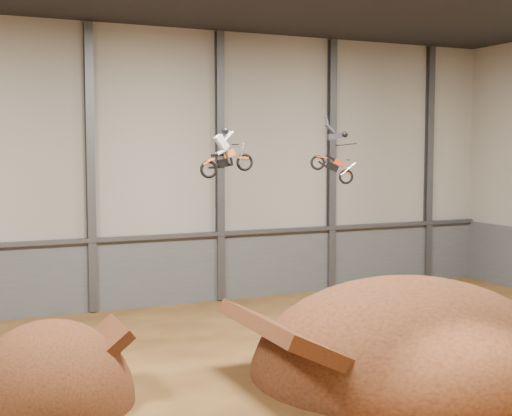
{
  "coord_description": "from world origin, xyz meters",
  "views": [
    {
      "loc": [
        -10.11,
        -19.64,
        7.94
      ],
      "look_at": [
        0.53,
        4.0,
        5.79
      ],
      "focal_mm": 50.0,
      "sensor_mm": 36.0,
      "label": 1
    }
  ],
  "objects_px": {
    "landing_ramp": "(407,369)",
    "fmx_rider_b": "(329,150)",
    "takeoff_ramp": "(52,401)",
    "fmx_rider_a": "(228,149)"
  },
  "relations": [
    {
      "from": "takeoff_ramp",
      "to": "fmx_rider_a",
      "type": "relative_size",
      "value": 2.91
    },
    {
      "from": "takeoff_ramp",
      "to": "fmx_rider_b",
      "type": "relative_size",
      "value": 2.37
    },
    {
      "from": "takeoff_ramp",
      "to": "landing_ramp",
      "type": "height_order",
      "value": "landing_ramp"
    },
    {
      "from": "takeoff_ramp",
      "to": "fmx_rider_a",
      "type": "distance_m",
      "value": 10.4
    },
    {
      "from": "fmx_rider_b",
      "to": "takeoff_ramp",
      "type": "bearing_deg",
      "value": -148.6
    },
    {
      "from": "fmx_rider_b",
      "to": "fmx_rider_a",
      "type": "bearing_deg",
      "value": -148.29
    },
    {
      "from": "landing_ramp",
      "to": "fmx_rider_a",
      "type": "xyz_separation_m",
      "value": [
        -5.62,
        3.28,
        7.95
      ]
    },
    {
      "from": "landing_ramp",
      "to": "fmx_rider_b",
      "type": "relative_size",
      "value": 4.62
    },
    {
      "from": "takeoff_ramp",
      "to": "fmx_rider_a",
      "type": "bearing_deg",
      "value": 11.73
    },
    {
      "from": "fmx_rider_a",
      "to": "fmx_rider_b",
      "type": "relative_size",
      "value": 0.81
    }
  ]
}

